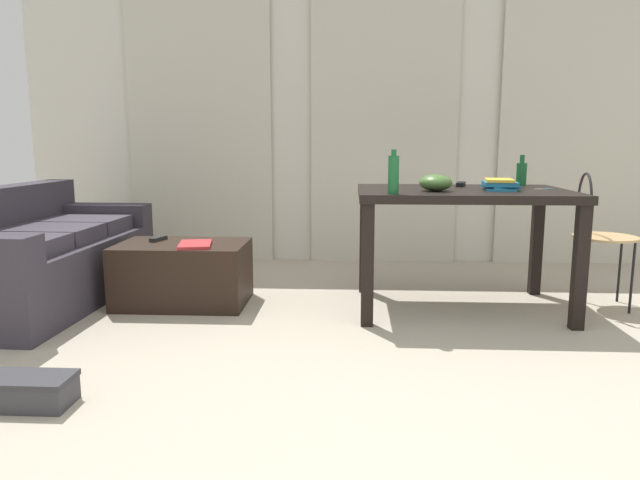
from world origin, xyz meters
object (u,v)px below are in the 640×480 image
(bowl, at_px, (436,183))
(magazine, at_px, (195,244))
(tv_remote_primary, at_px, (158,239))
(couch, at_px, (37,258))
(bottle_near, at_px, (393,174))
(coffee_table, at_px, (183,273))
(shoebox, at_px, (26,391))
(wire_chair, at_px, (595,224))
(tv_remote_on_table, at_px, (461,184))
(scissors, at_px, (545,189))
(bottle_far, at_px, (521,173))
(book_stack, at_px, (500,185))
(craft_table, at_px, (462,206))

(bowl, relative_size, magazine, 0.68)
(tv_remote_primary, bearing_deg, couch, -154.69)
(bottle_near, relative_size, bowl, 1.27)
(coffee_table, relative_size, shoebox, 2.23)
(couch, relative_size, wire_chair, 2.03)
(coffee_table, relative_size, tv_remote_on_table, 4.54)
(scissors, xyz_separation_m, tv_remote_primary, (-2.46, 0.08, -0.35))
(coffee_table, distance_m, shoebox, 1.53)
(wire_chair, bearing_deg, bottle_far, 148.20)
(coffee_table, height_order, shoebox, coffee_table)
(bowl, xyz_separation_m, tv_remote_primary, (-1.77, 0.23, -0.39))
(book_stack, bearing_deg, shoebox, -146.26)
(bottle_far, relative_size, book_stack, 0.64)
(tv_remote_on_table, height_order, shoebox, tv_remote_on_table)
(book_stack, height_order, tv_remote_on_table, book_stack)
(craft_table, xyz_separation_m, shoebox, (-1.98, -1.50, -0.59))
(couch, relative_size, craft_table, 1.36)
(tv_remote_on_table, bearing_deg, bottle_far, 27.54)
(bottle_far, relative_size, shoebox, 0.55)
(coffee_table, bearing_deg, couch, -178.39)
(craft_table, distance_m, bowl, 0.27)
(bottle_near, xyz_separation_m, book_stack, (0.67, 0.32, -0.08))
(coffee_table, height_order, scissors, scissors)
(bowl, relative_size, tv_remote_primary, 1.33)
(wire_chair, height_order, bottle_far, bottle_far)
(craft_table, bearing_deg, tv_remote_primary, 177.19)
(craft_table, relative_size, bottle_near, 5.18)
(book_stack, height_order, scissors, book_stack)
(wire_chair, xyz_separation_m, magazine, (-2.52, -0.20, -0.12))
(bottle_far, bearing_deg, bowl, -142.19)
(book_stack, height_order, tv_remote_primary, book_stack)
(coffee_table, bearing_deg, craft_table, -0.40)
(bowl, bearing_deg, shoebox, -142.73)
(bottle_far, relative_size, tv_remote_on_table, 1.12)
(bottle_near, distance_m, magazine, 1.32)
(bowl, bearing_deg, craft_table, 35.96)
(tv_remote_on_table, relative_size, tv_remote_primary, 1.24)
(book_stack, bearing_deg, bottle_near, -154.20)
(wire_chair, height_order, scissors, wire_chair)
(book_stack, xyz_separation_m, magazine, (-1.88, -0.05, -0.38))
(book_stack, bearing_deg, scissors, 10.01)
(tv_remote_primary, relative_size, magazine, 0.52)
(book_stack, bearing_deg, bottle_far, 58.85)
(bowl, height_order, book_stack, bowl)
(bottle_far, bearing_deg, book_stack, -121.15)
(wire_chair, distance_m, bottle_far, 0.57)
(bowl, distance_m, shoebox, 2.37)
(craft_table, xyz_separation_m, tv_remote_primary, (-1.96, 0.10, -0.24))
(couch, relative_size, bowl, 9.00)
(bowl, distance_m, scissors, 0.71)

